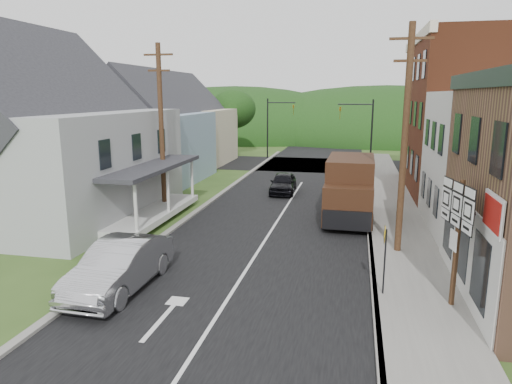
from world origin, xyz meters
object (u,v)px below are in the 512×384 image
Objects in this scene: delivery_van at (350,189)px; warning_sign at (385,250)px; dark_sedan at (283,183)px; route_sign_cluster at (457,225)px; silver_sedan at (120,266)px.

warning_sign is at bearing -81.42° from delivery_van.
dark_sedan is 1.72× the size of warning_sign.
dark_sedan is 7.33m from delivery_van.
route_sign_cluster reaches higher than delivery_van.
delivery_van is at bearing 103.56° from warning_sign.
dark_sedan is 0.68× the size of delivery_van.
dark_sedan is (2.88, 16.25, -0.15)m from silver_sedan.
warning_sign is at bearing 9.12° from silver_sedan.
route_sign_cluster is (10.40, 0.82, 1.82)m from silver_sedan.
silver_sedan is 0.85× the size of delivery_van.
delivery_van is at bearing 56.33° from silver_sedan.
silver_sedan is 12.72m from delivery_van.
dark_sedan is 1.02× the size of route_sign_cluster.
warning_sign is at bearing 158.27° from route_sign_cluster.
delivery_van is 1.51× the size of route_sign_cluster.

